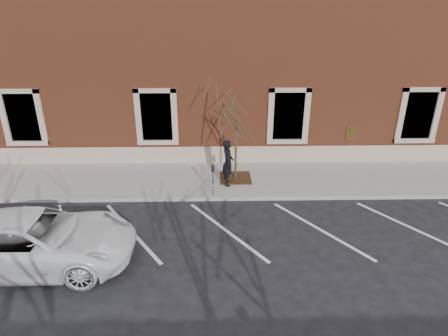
{
  "coord_description": "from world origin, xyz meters",
  "views": [
    {
      "loc": [
        -0.28,
        -13.02,
        6.98
      ],
      "look_at": [
        0.0,
        0.6,
        1.1
      ],
      "focal_mm": 30.0,
      "sensor_mm": 36.0,
      "label": 1
    }
  ],
  "objects_px": {
    "sapling": "(236,112)",
    "parking_meter": "(213,174)",
    "man": "(228,163)",
    "white_truck": "(34,240)"
  },
  "relations": [
    {
      "from": "man",
      "to": "sapling",
      "type": "relative_size",
      "value": 0.46
    },
    {
      "from": "parking_meter",
      "to": "white_truck",
      "type": "height_order",
      "value": "white_truck"
    },
    {
      "from": "sapling",
      "to": "white_truck",
      "type": "distance_m",
      "value": 8.54
    },
    {
      "from": "sapling",
      "to": "white_truck",
      "type": "bearing_deg",
      "value": -137.74
    },
    {
      "from": "parking_meter",
      "to": "sapling",
      "type": "distance_m",
      "value": 2.74
    },
    {
      "from": "man",
      "to": "parking_meter",
      "type": "xyz_separation_m",
      "value": [
        -0.61,
        -0.96,
        -0.05
      ]
    },
    {
      "from": "man",
      "to": "sapling",
      "type": "distance_m",
      "value": 2.1
    },
    {
      "from": "sapling",
      "to": "white_truck",
      "type": "relative_size",
      "value": 0.74
    },
    {
      "from": "man",
      "to": "sapling",
      "type": "bearing_deg",
      "value": -27.71
    },
    {
      "from": "sapling",
      "to": "parking_meter",
      "type": "bearing_deg",
      "value": -121.47
    }
  ]
}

